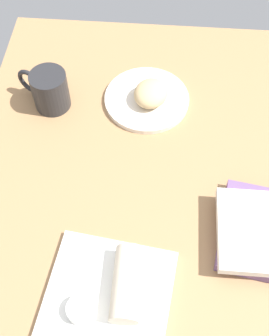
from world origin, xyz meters
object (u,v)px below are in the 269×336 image
Objects in this scene: square_plate at (106,299)px; breakfast_wrap at (125,283)px; book_stack at (250,230)px; scone_pastry at (149,93)px; coffee_mug at (48,90)px; round_plate at (145,99)px; sauce_cup at (79,310)px.

breakfast_wrap reaches higher than square_plate.
scone_pastry is at bearing -146.50° from book_stack.
scone_pastry is at bearing 94.46° from coffee_mug.
coffee_mug is (-48.35, -24.40, 0.83)cm from breakfast_wrap.
round_plate is at bearing 175.24° from square_plate.
sauce_cup is (55.69, -10.21, -0.96)cm from scone_pastry.
round_plate is 4.08× the size of sauce_cup.
coffee_mug reaches higher than book_stack.
book_stack is (-16.67, 29.34, 1.74)cm from square_plate.
sauce_cup is 0.24× the size of book_stack.
square_plate is 1.70× the size of breakfast_wrap.
sauce_cup is at bearing -58.09° from square_plate.
sauce_cup reaches higher than round_plate.
square_plate is 1.08× the size of book_stack.
sauce_cup is 39.33cm from book_stack.
round_plate is at bearing -127.71° from scone_pastry.
scone_pastry is 50.41cm from breakfast_wrap.
sauce_cup is 0.39× the size of coffee_mug.
sauce_cup is (2.95, -4.73, 2.21)cm from square_plate.
round_plate is 53.71cm from square_plate.
sauce_cup is 10.15cm from breakfast_wrap.
square_plate is 1.75× the size of coffee_mug.
round_plate is 3.52cm from scone_pastry.
book_stack reaches higher than round_plate.
scone_pastry is at bearing 169.61° from sauce_cup.
square_plate is at bearing -5.93° from scone_pastry.
breakfast_wrap reaches higher than sauce_cup.
round_plate is 25.66cm from coffee_mug.
square_plate is 4.50× the size of sauce_cup.
breakfast_wrap is at bearing -0.75° from round_plate.
round_plate is 57.26cm from sauce_cup.
sauce_cup is at bearing -60.07° from book_stack.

